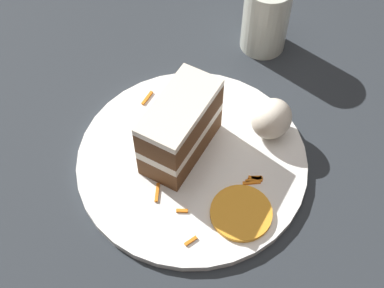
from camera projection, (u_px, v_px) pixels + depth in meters
ground_plane at (241, 175)px, 0.73m from camera, size 6.00×6.00×0.00m
dining_table at (242, 169)px, 0.71m from camera, size 0.99×1.09×0.03m
plate at (192, 161)px, 0.70m from camera, size 0.30×0.30×0.01m
cake_slice at (180, 128)px, 0.66m from camera, size 0.13×0.09×0.09m
cream_dollop at (271, 119)px, 0.69m from camera, size 0.06×0.05×0.05m
orange_garnish at (241, 213)px, 0.64m from camera, size 0.08×0.08×0.01m
carrot_shreds_scatter at (207, 176)px, 0.67m from camera, size 0.13×0.21×0.00m
drinking_glass at (265, 21)px, 0.79m from camera, size 0.07×0.07×0.11m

